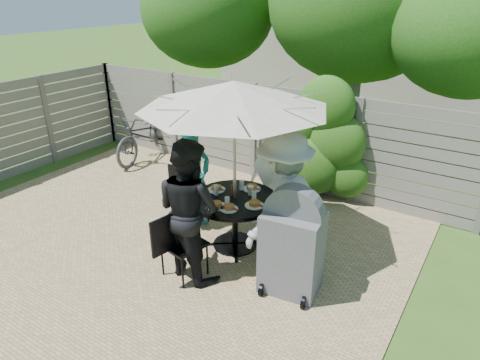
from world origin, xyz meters
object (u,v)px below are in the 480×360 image
Objects in this scene: person_left at (194,179)px; glass_left at (216,190)px; bicycle at (146,135)px; bbq_grill at (292,245)px; chair_back at (276,206)px; person_front at (189,210)px; umbrella at (234,95)px; person_right at (283,205)px; person_back at (272,177)px; chair_right at (289,254)px; glass_right at (254,196)px; glass_back at (242,185)px; patio_table at (235,213)px; coffee_cup at (251,191)px; chair_left at (190,208)px; chair_front at (184,257)px; plate_back at (252,188)px; plate_extra at (229,208)px; plate_front at (216,205)px; glass_front at (227,202)px; syrup_jug at (234,190)px; plate_right at (255,204)px.

person_left reaches higher than glass_left.
bbq_grill reaches higher than bicycle.
person_front is (-0.30, -1.77, 0.65)m from chair_back.
umbrella reaches higher than person_right.
person_back is 0.85× the size of person_right.
chair_right is at bearing 51.28° from chair_back.
bbq_grill reaches higher than glass_right.
person_left reaches higher than glass_back.
person_right reaches higher than chair_back.
patio_table is 0.38m from coffee_cup.
person_right reaches higher than chair_left.
chair_front reaches higher than coffee_cup.
person_left is at bearing -135.00° from person_back.
chair_left is at bearing -168.90° from plate_back.
chair_front is at bearing -104.26° from coffee_cup.
glass_left is (-0.27, -0.06, -1.37)m from umbrella.
person_left is at bearing -90.00° from person_right.
chair_left is at bearing 170.66° from umbrella.
patio_table is 0.97× the size of bbq_grill.
plate_extra reaches higher than patio_table.
person_left is 0.90m from plate_front.
bbq_grill is at bearing -36.95° from plate_back.
person_left is 0.77m from glass_back.
bicycle is at bearing 149.32° from glass_left.
glass_front is at bearing -32.42° from glass_left.
syrup_jug is (-0.32, -0.00, 0.01)m from glass_right.
chair_back is at bearing -24.59° from bicycle.
person_front is at bearing -93.92° from glass_back.
person_back is 0.90m from plate_right.
umbrella reaches higher than chair_back.
plate_front is 1.86× the size of glass_right.
plate_back is 1.00× the size of plate_right.
patio_table is at bearing -90.00° from person_front.
person_right reaches higher than glass_back.
plate_right is 1.08× the size of plate_extra.
person_front reaches higher than patio_table.
umbrella reaches higher than glass_right.
plate_front is (0.76, -0.49, 0.00)m from person_left.
patio_table is 1.00m from chair_left.
glass_right is at bearing 23.01° from chair_back.
glass_front is (0.20, 0.55, -0.07)m from person_front.
patio_table is 1.67m from umbrella.
chair_back is at bearing -90.06° from person_front.
person_back is at bearing 104.02° from plate_right.
plate_extra is 1.71× the size of glass_back.
bbq_grill reaches higher than glass_left.
plate_front is 4.19m from bicycle.
plate_right is (1.17, -0.19, 0.00)m from person_left.
glass_left is 1.00× the size of glass_right.
umbrella is at bearing 3.27° from chair_right.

